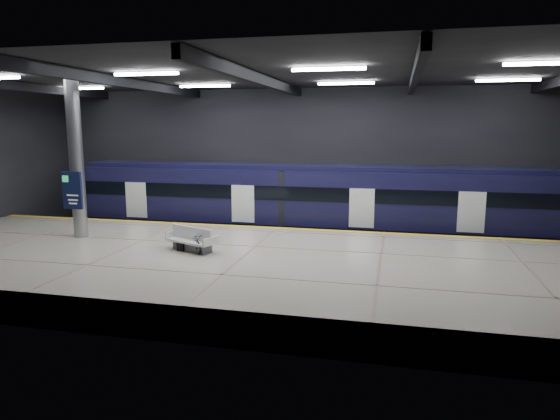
% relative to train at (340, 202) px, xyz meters
% --- Properties ---
extents(ground, '(30.00, 30.00, 0.00)m').
position_rel_train_xyz_m(ground, '(-2.67, -5.50, -2.06)').
color(ground, black).
rests_on(ground, ground).
extents(room_shell, '(30.10, 16.10, 8.05)m').
position_rel_train_xyz_m(room_shell, '(-2.68, -5.49, 3.66)').
color(room_shell, black).
rests_on(room_shell, ground).
extents(platform, '(30.00, 11.00, 1.10)m').
position_rel_train_xyz_m(platform, '(-2.67, -8.00, -1.51)').
color(platform, beige).
rests_on(platform, ground).
extents(safety_strip, '(30.00, 0.40, 0.01)m').
position_rel_train_xyz_m(safety_strip, '(-2.67, -2.75, -0.95)').
color(safety_strip, gold).
rests_on(safety_strip, platform).
extents(rails, '(30.00, 1.52, 0.16)m').
position_rel_train_xyz_m(rails, '(-2.67, 0.00, -1.98)').
color(rails, gray).
rests_on(rails, ground).
extents(train, '(29.40, 2.84, 3.79)m').
position_rel_train_xyz_m(train, '(0.00, 0.00, 0.00)').
color(train, black).
rests_on(train, ground).
extents(bench, '(2.32, 1.66, 0.95)m').
position_rel_train_xyz_m(bench, '(-4.88, -7.75, -0.63)').
color(bench, '#595B60').
rests_on(bench, platform).
extents(bicycle, '(1.26, 1.39, 0.73)m').
position_rel_train_xyz_m(bicycle, '(-4.69, -7.89, -0.59)').
color(bicycle, '#99999E').
rests_on(bicycle, platform).
extents(pannier_bag, '(0.33, 0.23, 0.35)m').
position_rel_train_xyz_m(pannier_bag, '(-5.29, -7.89, -0.78)').
color(pannier_bag, black).
rests_on(pannier_bag, platform).
extents(info_column, '(0.90, 0.78, 6.90)m').
position_rel_train_xyz_m(info_column, '(-10.67, -6.52, 2.40)').
color(info_column, '#9EA0A5').
rests_on(info_column, platform).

